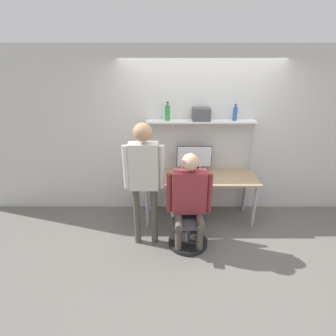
{
  "coord_description": "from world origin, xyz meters",
  "views": [
    {
      "loc": [
        -0.51,
        -3.44,
        2.47
      ],
      "look_at": [
        -0.52,
        -0.14,
        1.11
      ],
      "focal_mm": 28.0,
      "sensor_mm": 36.0,
      "label": 1
    }
  ],
  "objects": [
    {
      "name": "ground_plane",
      "position": [
        0.0,
        0.0,
        0.0
      ],
      "size": [
        12.0,
        12.0,
        0.0
      ],
      "primitive_type": "plane",
      "color": "slate"
    },
    {
      "name": "wall_back",
      "position": [
        0.0,
        0.73,
        1.35
      ],
      "size": [
        8.0,
        0.06,
        2.7
      ],
      "color": "silver",
      "rests_on": "ground_plane"
    },
    {
      "name": "desk",
      "position": [
        0.0,
        0.36,
        0.68
      ],
      "size": [
        1.78,
        0.68,
        0.76
      ],
      "color": "tan",
      "rests_on": "ground_plane"
    },
    {
      "name": "shelf_unit",
      "position": [
        0.0,
        0.57,
        1.36
      ],
      "size": [
        1.7,
        0.24,
        1.61
      ],
      "color": "white",
      "rests_on": "ground_plane"
    },
    {
      "name": "monitor",
      "position": [
        -0.09,
        0.51,
        1.01
      ],
      "size": [
        0.56,
        0.24,
        0.45
      ],
      "color": "#333338",
      "rests_on": "desk"
    },
    {
      "name": "laptop",
      "position": [
        -0.15,
        0.23,
        0.82
      ],
      "size": [
        0.29,
        0.21,
        0.21
      ],
      "color": "silver",
      "rests_on": "desk"
    },
    {
      "name": "cell_phone",
      "position": [
        0.07,
        0.15,
        0.76
      ],
      "size": [
        0.07,
        0.15,
        0.01
      ],
      "color": "#264C8C",
      "rests_on": "desk"
    },
    {
      "name": "office_chair",
      "position": [
        -0.23,
        -0.3,
        0.27
      ],
      "size": [
        0.56,
        0.56,
        0.89
      ],
      "color": "black",
      "rests_on": "ground_plane"
    },
    {
      "name": "person_seated",
      "position": [
        -0.22,
        -0.35,
        0.81
      ],
      "size": [
        0.62,
        0.47,
        1.38
      ],
      "color": "#4C473D",
      "rests_on": "ground_plane"
    },
    {
      "name": "person_standing",
      "position": [
        -0.82,
        -0.29,
        1.14
      ],
      "size": [
        0.54,
        0.24,
        1.77
      ],
      "color": "#4C473D",
      "rests_on": "ground_plane"
    },
    {
      "name": "bottle_blue",
      "position": [
        0.52,
        0.57,
        1.71
      ],
      "size": [
        0.07,
        0.07,
        0.25
      ],
      "color": "#335999",
      "rests_on": "shelf_unit"
    },
    {
      "name": "bottle_green",
      "position": [
        -0.52,
        0.57,
        1.73
      ],
      "size": [
        0.07,
        0.07,
        0.28
      ],
      "color": "#2D8C3F",
      "rests_on": "shelf_unit"
    },
    {
      "name": "storage_box",
      "position": [
        0.0,
        0.57,
        1.7
      ],
      "size": [
        0.27,
        0.22,
        0.19
      ],
      "color": "#4C4C51",
      "rests_on": "shelf_unit"
    }
  ]
}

